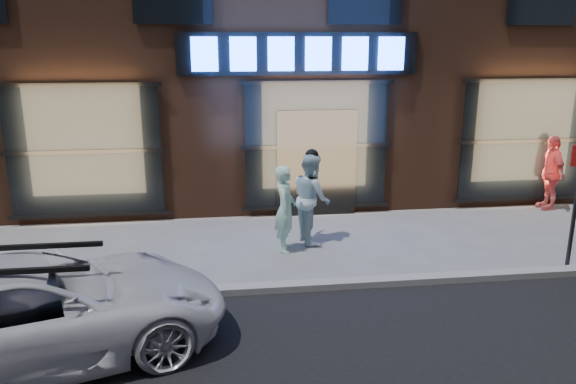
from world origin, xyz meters
The scene contains 6 objects.
ground centered at (0.00, 0.00, 0.00)m, with size 90.00×90.00×0.00m, color slate.
curb centered at (0.00, 0.00, 0.06)m, with size 60.00×0.25×0.12m, color gray.
man_bowtie centered at (-0.98, 1.77, 0.82)m, with size 0.60×0.39×1.65m, color #B3EBD3.
man_cap centered at (-0.40, 2.22, 0.89)m, with size 0.87×0.68×1.79m, color white.
passerby centered at (5.55, 3.70, 0.88)m, with size 1.03×0.43×1.75m, color #E8655F.
white_suv centered at (-4.52, -1.57, 0.66)m, with size 2.18×4.72×1.31m, color silver.
Camera 1 is at (-2.23, -8.21, 3.91)m, focal length 35.00 mm.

